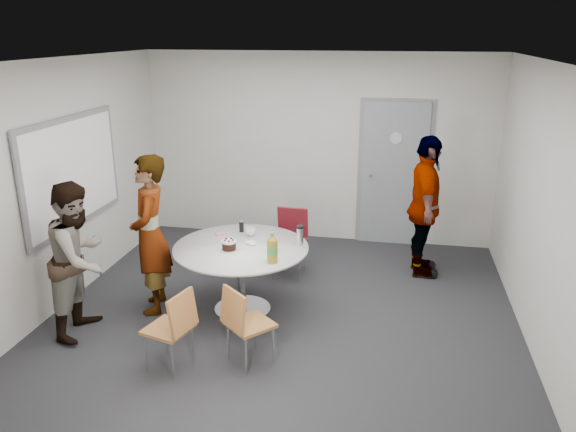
% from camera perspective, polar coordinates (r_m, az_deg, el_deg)
% --- Properties ---
extents(floor, '(5.00, 5.00, 0.00)m').
position_cam_1_polar(floor, '(6.25, -0.45, -10.03)').
color(floor, black).
rests_on(floor, ground).
extents(ceiling, '(5.00, 5.00, 0.00)m').
position_cam_1_polar(ceiling, '(5.50, -0.53, 15.54)').
color(ceiling, silver).
rests_on(ceiling, wall_back).
extents(wall_back, '(5.00, 0.00, 5.00)m').
position_cam_1_polar(wall_back, '(8.12, 3.01, 6.87)').
color(wall_back, '#B9B6B0').
rests_on(wall_back, floor).
extents(wall_left, '(0.00, 5.00, 5.00)m').
position_cam_1_polar(wall_left, '(6.67, -22.08, 2.94)').
color(wall_left, '#B9B6B0').
rests_on(wall_left, floor).
extents(wall_right, '(0.00, 5.00, 5.00)m').
position_cam_1_polar(wall_right, '(5.80, 24.51, 0.42)').
color(wall_right, '#B9B6B0').
rests_on(wall_right, floor).
extents(wall_front, '(5.00, 0.00, 5.00)m').
position_cam_1_polar(wall_front, '(3.49, -8.72, -9.68)').
color(wall_front, '#B9B6B0').
rests_on(wall_front, floor).
extents(door, '(1.02, 0.17, 2.12)m').
position_cam_1_polar(door, '(8.10, 10.69, 4.19)').
color(door, slate).
rests_on(door, wall_back).
extents(whiteboard, '(0.04, 1.90, 1.25)m').
position_cam_1_polar(whiteboard, '(6.79, -21.01, 4.20)').
color(whiteboard, slate).
rests_on(whiteboard, wall_left).
extents(table, '(1.46, 1.46, 1.08)m').
position_cam_1_polar(table, '(6.08, -4.57, -4.06)').
color(table, silver).
rests_on(table, floor).
extents(chair_near_left, '(0.49, 0.46, 0.78)m').
position_cam_1_polar(chair_near_left, '(5.22, -11.47, -10.66)').
color(chair_near_left, brown).
rests_on(chair_near_left, floor).
extents(chair_near_right, '(0.54, 0.55, 0.78)m').
position_cam_1_polar(chair_near_right, '(5.20, -4.61, -10.45)').
color(chair_near_right, brown).
rests_on(chair_near_right, floor).
extents(chair_far, '(0.43, 0.47, 0.85)m').
position_cam_1_polar(chair_far, '(7.06, 0.27, -1.94)').
color(chair_far, maroon).
rests_on(chair_far, floor).
extents(person_main, '(0.59, 0.74, 1.75)m').
position_cam_1_polar(person_main, '(6.22, -13.82, -1.87)').
color(person_main, '#A5C6EA').
rests_on(person_main, floor).
extents(person_left, '(0.62, 0.79, 1.59)m').
position_cam_1_polar(person_left, '(6.01, -20.44, -4.08)').
color(person_left, white).
rests_on(person_left, floor).
extents(person_right, '(0.49, 1.07, 1.78)m').
position_cam_1_polar(person_right, '(7.13, 13.73, 0.89)').
color(person_right, black).
rests_on(person_right, floor).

